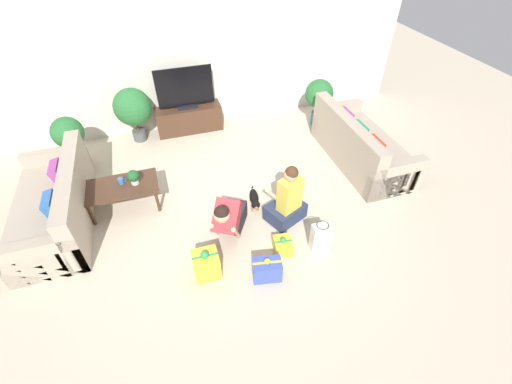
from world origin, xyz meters
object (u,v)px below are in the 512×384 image
object	(u,v)px
sofa_left	(57,206)
potted_plant_corner_left	(70,138)
tv_console	(189,119)
gift_box_b	(267,270)
potted_plant_corner_right	(319,96)
gift_box_a	(206,264)
tabletop_plant	(133,177)
potted_plant_back_left	(133,108)
tv	(185,90)
dog	(254,199)
person_kneeling	(229,217)
mug	(121,181)
gift_bag_a	(321,237)
coffee_table	(121,188)
gift_box_c	(283,246)
sofa_right	(359,146)
person_sitting	(287,201)

from	to	relation	value
sofa_left	potted_plant_corner_left	world-z (taller)	potted_plant_corner_left
tv_console	gift_box_b	xyz separation A→B (m)	(0.33, -3.70, -0.10)
tv_console	potted_plant_corner_right	bearing A→B (deg)	-11.91
gift_box_a	tabletop_plant	xyz separation A→B (m)	(-0.70, 1.52, 0.37)
sofa_left	potted_plant_back_left	xyz separation A→B (m)	(1.19, 1.88, 0.35)
tv	potted_plant_corner_left	xyz separation A→B (m)	(-2.01, -0.55, -0.30)
dog	gift_box_a	world-z (taller)	gift_box_a
gift_box_b	person_kneeling	bearing A→B (deg)	107.38
tv_console	mug	bearing A→B (deg)	-124.45
sofa_left	tabletop_plant	world-z (taller)	sofa_left
dog	gift_box_b	world-z (taller)	gift_box_b
potted_plant_corner_left	gift_box_b	distance (m)	3.94
potted_plant_back_left	potted_plant_corner_left	world-z (taller)	potted_plant_back_left
gift_bag_a	mug	size ratio (longest dim) A/B	3.80
tv_console	potted_plant_back_left	size ratio (longest dim) A/B	1.22
coffee_table	tv_console	bearing A→B (deg)	55.94
sofa_left	gift_box_c	bearing A→B (deg)	62.89
potted_plant_back_left	gift_box_c	size ratio (longest dim) A/B	3.45
coffee_table	person_kneeling	bearing A→B (deg)	-36.48
tabletop_plant	mug	bearing A→B (deg)	161.94
sofa_right	potted_plant_corner_left	distance (m)	4.83
gift_bag_a	potted_plant_corner_left	bearing A→B (deg)	137.03
dog	tabletop_plant	bearing A→B (deg)	169.76
person_sitting	coffee_table	bearing A→B (deg)	-47.58
gift_box_a	potted_plant_corner_right	bearing A→B (deg)	45.58
potted_plant_corner_left	person_kneeling	world-z (taller)	potted_plant_corner_left
coffee_table	gift_box_c	bearing A→B (deg)	-37.51
person_kneeling	gift_box_a	xyz separation A→B (m)	(-0.43, -0.53, -0.17)
tv_console	person_sitting	world-z (taller)	person_sitting
person_sitting	gift_box_b	distance (m)	1.06
gift_box_b	mug	bearing A→B (deg)	130.25
person_sitting	mug	size ratio (longest dim) A/B	8.03
tv_console	dog	size ratio (longest dim) A/B	2.47
gift_box_c	coffee_table	bearing A→B (deg)	142.49
sofa_left	potted_plant_corner_right	bearing A→B (deg)	106.91
sofa_right	person_sitting	world-z (taller)	person_sitting
person_sitting	mug	bearing A→B (deg)	-48.97
coffee_table	potted_plant_corner_right	world-z (taller)	potted_plant_corner_right
person_sitting	gift_box_b	xyz separation A→B (m)	(-0.59, -0.86, -0.20)
dog	potted_plant_corner_left	bearing A→B (deg)	152.95
potted_plant_corner_right	dog	bearing A→B (deg)	-134.33
potted_plant_back_left	person_kneeling	size ratio (longest dim) A/B	1.29
tv	mug	world-z (taller)	tv
tv_console	person_sitting	size ratio (longest dim) A/B	1.29
dog	gift_box_b	bearing A→B (deg)	-90.13
sofa_left	person_sitting	xyz separation A→B (m)	(3.08, -0.91, 0.04)
sofa_right	potted_plant_back_left	world-z (taller)	potted_plant_back_left
potted_plant_back_left	gift_box_b	xyz separation A→B (m)	(1.29, -3.65, -0.51)
tv	tabletop_plant	size ratio (longest dim) A/B	4.63
sofa_right	potted_plant_corner_right	xyz separation A→B (m)	(-0.15, 1.38, 0.30)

